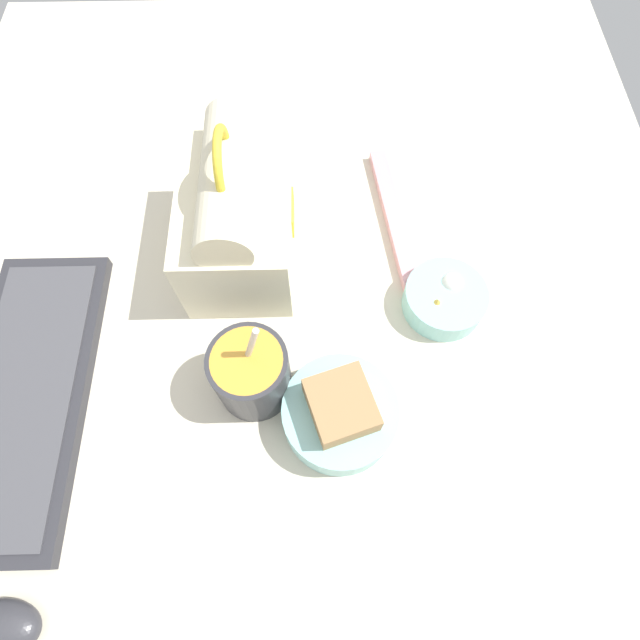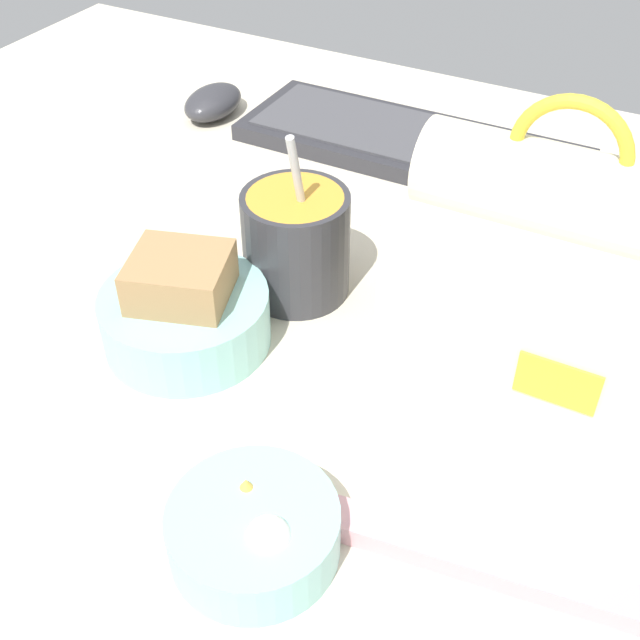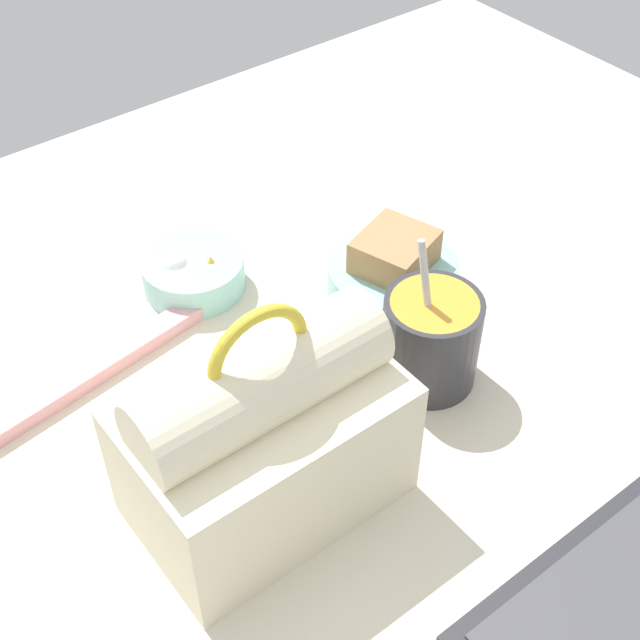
{
  "view_description": "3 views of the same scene",
  "coord_description": "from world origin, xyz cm",
  "px_view_note": "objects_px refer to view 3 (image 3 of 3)",
  "views": [
    {
      "loc": [
        -25.08,
        -1.94,
        62.13
      ],
      "look_at": [
        0.41,
        -2.47,
        7.0
      ],
      "focal_mm": 28.0,
      "sensor_mm": 36.0,
      "label": 1
    },
    {
      "loc": [
        21.87,
        -42.85,
        45.67
      ],
      "look_at": [
        0.41,
        -2.47,
        7.0
      ],
      "focal_mm": 45.0,
      "sensor_mm": 36.0,
      "label": 2
    },
    {
      "loc": [
        37.58,
        45.67,
        64.66
      ],
      "look_at": [
        0.41,
        -2.47,
        7.0
      ],
      "focal_mm": 50.0,
      "sensor_mm": 36.0,
      "label": 3
    }
  ],
  "objects_px": {
    "soup_cup": "(431,338)",
    "bento_bowl_sandwich": "(393,277)",
    "chopstick_case": "(98,369)",
    "lunch_bag": "(264,437)",
    "bento_bowl_snacks": "(194,272)"
  },
  "relations": [
    {
      "from": "bento_bowl_sandwich",
      "to": "soup_cup",
      "type": "bearing_deg",
      "value": 66.56
    },
    {
      "from": "soup_cup",
      "to": "chopstick_case",
      "type": "distance_m",
      "value": 0.32
    },
    {
      "from": "lunch_bag",
      "to": "chopstick_case",
      "type": "bearing_deg",
      "value": -77.86
    },
    {
      "from": "bento_bowl_sandwich",
      "to": "chopstick_case",
      "type": "xyz_separation_m",
      "value": [
        0.29,
        -0.09,
        -0.02
      ]
    },
    {
      "from": "bento_bowl_snacks",
      "to": "chopstick_case",
      "type": "height_order",
      "value": "bento_bowl_snacks"
    },
    {
      "from": "bento_bowl_snacks",
      "to": "chopstick_case",
      "type": "xyz_separation_m",
      "value": [
        0.14,
        0.05,
        -0.01
      ]
    },
    {
      "from": "bento_bowl_snacks",
      "to": "lunch_bag",
      "type": "bearing_deg",
      "value": 70.54
    },
    {
      "from": "soup_cup",
      "to": "bento_bowl_sandwich",
      "type": "height_order",
      "value": "soup_cup"
    },
    {
      "from": "bento_bowl_snacks",
      "to": "chopstick_case",
      "type": "bearing_deg",
      "value": 20.69
    },
    {
      "from": "lunch_bag",
      "to": "soup_cup",
      "type": "bearing_deg",
      "value": -173.6
    },
    {
      "from": "lunch_bag",
      "to": "chopstick_case",
      "type": "xyz_separation_m",
      "value": [
        0.05,
        -0.21,
        -0.07
      ]
    },
    {
      "from": "soup_cup",
      "to": "bento_bowl_snacks",
      "type": "bearing_deg",
      "value": -66.39
    },
    {
      "from": "bento_bowl_sandwich",
      "to": "bento_bowl_snacks",
      "type": "bearing_deg",
      "value": -43.33
    },
    {
      "from": "lunch_bag",
      "to": "bento_bowl_snacks",
      "type": "relative_size",
      "value": 2.0
    },
    {
      "from": "lunch_bag",
      "to": "bento_bowl_sandwich",
      "type": "relative_size",
      "value": 1.6
    }
  ]
}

